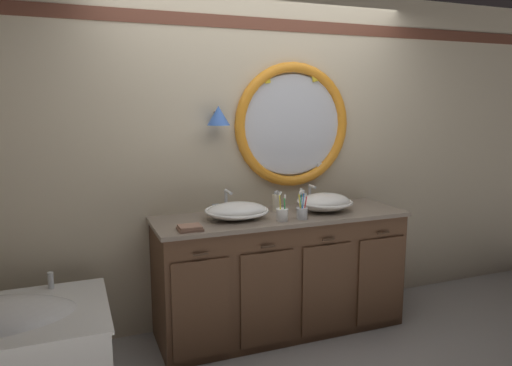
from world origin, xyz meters
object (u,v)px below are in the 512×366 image
(sink_basin_left, at_px, (237,211))
(soap_dispenser, at_px, (276,202))
(sink_basin_right, at_px, (325,202))
(folded_hand_towel, at_px, (190,228))
(toothbrush_holder_left, at_px, (282,214))
(toothbrush_holder_right, at_px, (302,212))

(sink_basin_left, bearing_deg, soap_dispenser, 20.72)
(sink_basin_right, distance_m, folded_hand_towel, 1.11)
(soap_dispenser, bearing_deg, toothbrush_holder_left, -106.50)
(toothbrush_holder_left, xyz_separation_m, toothbrush_holder_right, (0.15, -0.00, 0.00))
(toothbrush_holder_left, bearing_deg, toothbrush_holder_right, -1.66)
(sink_basin_right, relative_size, toothbrush_holder_left, 2.02)
(sink_basin_left, bearing_deg, toothbrush_holder_left, -29.63)
(toothbrush_holder_left, bearing_deg, sink_basin_right, 20.40)
(sink_basin_right, distance_m, toothbrush_holder_left, 0.46)
(sink_basin_right, height_order, toothbrush_holder_left, toothbrush_holder_left)
(toothbrush_holder_right, relative_size, soap_dispenser, 1.37)
(sink_basin_right, xyz_separation_m, toothbrush_holder_right, (-0.28, -0.17, -0.02))
(sink_basin_right, xyz_separation_m, folded_hand_towel, (-1.10, -0.17, -0.05))
(sink_basin_right, relative_size, soap_dispenser, 2.64)
(toothbrush_holder_right, height_order, folded_hand_towel, toothbrush_holder_right)
(sink_basin_left, xyz_separation_m, toothbrush_holder_right, (0.44, -0.17, -0.01))
(toothbrush_holder_right, xyz_separation_m, folded_hand_towel, (-0.82, -0.00, -0.04))
(toothbrush_holder_right, bearing_deg, toothbrush_holder_left, 178.34)
(folded_hand_towel, bearing_deg, toothbrush_holder_left, 0.77)
(sink_basin_left, distance_m, sink_basin_right, 0.72)
(sink_basin_right, bearing_deg, folded_hand_towel, -171.21)
(toothbrush_holder_left, height_order, folded_hand_towel, toothbrush_holder_left)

